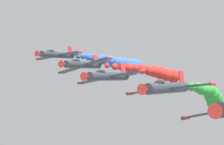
# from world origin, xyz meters

# --- Properties ---
(airplane_left_inner) EXTENTS (9.53, 10.35, 2.61)m
(airplane_left_inner) POSITION_xyz_m (-11.06, 7.80, 70.65)
(airplane_left_inner) COLOR #333842
(smoke_trail_left_inner) EXTENTS (4.30, 17.28, 4.28)m
(smoke_trail_left_inner) POSITION_xyz_m (-9.58, -10.58, 69.06)
(smoke_trail_left_inner) COLOR green
(airplane_right_inner) EXTENTS (9.48, 10.35, 2.86)m
(airplane_right_inner) POSITION_xyz_m (0.51, 0.17, 71.82)
(airplane_right_inner) COLOR #333842
(airplane_left_outer) EXTENTS (9.37, 10.35, 3.15)m
(airplane_left_outer) POSITION_xyz_m (10.35, -8.54, 73.59)
(airplane_left_outer) COLOR #333842
(smoke_trail_left_outer) EXTENTS (3.97, 25.28, 3.79)m
(smoke_trail_left_outer) POSITION_xyz_m (9.21, -33.56, 72.45)
(smoke_trail_left_outer) COLOR red
(airplane_right_outer) EXTENTS (9.53, 10.35, 2.64)m
(airplane_right_outer) POSITION_xyz_m (21.03, -16.03, 75.65)
(airplane_right_outer) COLOR #333842
(smoke_trail_right_outer) EXTENTS (3.88, 23.33, 4.04)m
(smoke_trail_right_outer) POSITION_xyz_m (20.26, -38.68, 74.48)
(smoke_trail_right_outer) COLOR blue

